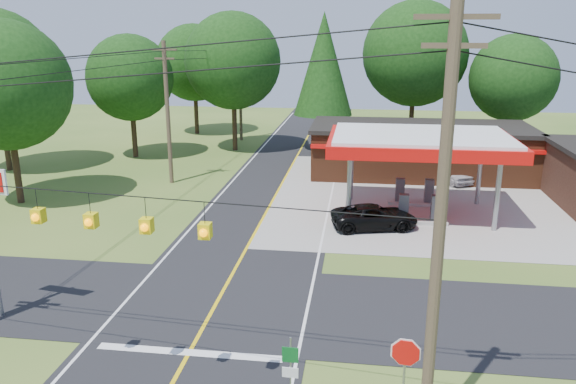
# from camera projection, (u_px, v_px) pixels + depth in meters

# --- Properties ---
(ground) EXTENTS (120.00, 120.00, 0.00)m
(ground) POSITION_uv_depth(u_px,v_px,m) (216.00, 304.00, 22.61)
(ground) COLOR #3F6021
(ground) RESTS_ON ground
(main_highway) EXTENTS (8.00, 120.00, 0.02)m
(main_highway) POSITION_uv_depth(u_px,v_px,m) (216.00, 304.00, 22.61)
(main_highway) COLOR black
(main_highway) RESTS_ON ground
(cross_road) EXTENTS (70.00, 7.00, 0.02)m
(cross_road) POSITION_uv_depth(u_px,v_px,m) (216.00, 304.00, 22.61)
(cross_road) COLOR black
(cross_road) RESTS_ON ground
(lane_center_yellow) EXTENTS (0.15, 110.00, 0.00)m
(lane_center_yellow) POSITION_uv_depth(u_px,v_px,m) (216.00, 304.00, 22.61)
(lane_center_yellow) COLOR yellow
(lane_center_yellow) RESTS_ON main_highway
(gas_canopy) EXTENTS (10.60, 7.40, 4.88)m
(gas_canopy) POSITION_uv_depth(u_px,v_px,m) (420.00, 144.00, 32.68)
(gas_canopy) COLOR gray
(gas_canopy) RESTS_ON ground
(convenience_store) EXTENTS (16.40, 7.55, 3.80)m
(convenience_store) POSITION_uv_depth(u_px,v_px,m) (420.00, 150.00, 42.71)
(convenience_store) COLOR #5E301A
(convenience_store) RESTS_ON ground
(utility_pole_near_right) EXTENTS (1.80, 0.30, 11.50)m
(utility_pole_near_right) POSITION_uv_depth(u_px,v_px,m) (439.00, 234.00, 13.35)
(utility_pole_near_right) COLOR #473828
(utility_pole_near_right) RESTS_ON ground
(utility_pole_far_left) EXTENTS (1.80, 0.30, 10.00)m
(utility_pole_far_left) POSITION_uv_depth(u_px,v_px,m) (168.00, 111.00, 39.34)
(utility_pole_far_left) COLOR #473828
(utility_pole_far_left) RESTS_ON ground
(utility_pole_north) EXTENTS (0.30, 0.30, 9.50)m
(utility_pole_north) POSITION_uv_depth(u_px,v_px,m) (240.00, 93.00, 55.47)
(utility_pole_north) COLOR #473828
(utility_pole_north) RESTS_ON ground
(overhead_beacons) EXTENTS (17.04, 2.04, 1.03)m
(overhead_beacons) POSITION_uv_depth(u_px,v_px,m) (116.00, 198.00, 15.31)
(overhead_beacons) COLOR black
(overhead_beacons) RESTS_ON ground
(treeline_backdrop) EXTENTS (70.27, 51.59, 13.30)m
(treeline_backdrop) POSITION_uv_depth(u_px,v_px,m) (302.00, 73.00, 43.31)
(treeline_backdrop) COLOR #332316
(treeline_backdrop) RESTS_ON ground
(suv_car) EXTENTS (5.73, 5.73, 1.32)m
(suv_car) POSITION_uv_depth(u_px,v_px,m) (374.00, 217.00, 31.14)
(suv_car) COLOR black
(suv_car) RESTS_ON ground
(sedan_car) EXTENTS (5.91, 5.91, 1.49)m
(sedan_car) POSITION_uv_depth(u_px,v_px,m) (449.00, 172.00, 40.89)
(sedan_car) COLOR silver
(sedan_car) RESTS_ON ground
(octagonal_stop_sign) EXTENTS (0.87, 0.17, 2.53)m
(octagonal_stop_sign) POSITION_uv_depth(u_px,v_px,m) (405.00, 359.00, 15.47)
(octagonal_stop_sign) COLOR gray
(octagonal_stop_sign) RESTS_ON ground
(route_sign_post) EXTENTS (0.47, 0.09, 2.31)m
(route_sign_post) POSITION_uv_depth(u_px,v_px,m) (290.00, 367.00, 16.01)
(route_sign_post) COLOR gray
(route_sign_post) RESTS_ON ground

